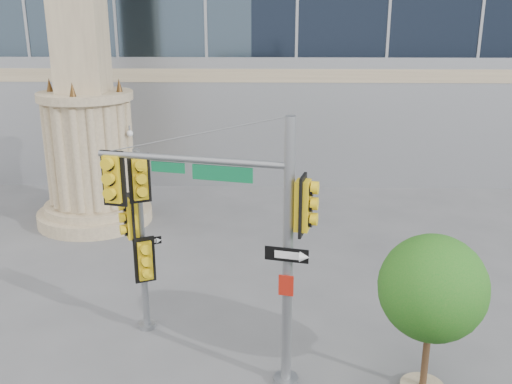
{
  "coord_description": "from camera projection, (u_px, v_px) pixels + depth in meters",
  "views": [
    {
      "loc": [
        0.94,
        -12.04,
        7.87
      ],
      "look_at": [
        0.55,
        2.0,
        3.46
      ],
      "focal_mm": 40.0,
      "sensor_mm": 36.0,
      "label": 1
    }
  ],
  "objects": [
    {
      "name": "monument",
      "position": [
        84.0,
        80.0,
        20.96
      ],
      "size": [
        4.4,
        4.4,
        16.6
      ],
      "color": "#9E886B",
      "rests_on": "ground"
    },
    {
      "name": "secondary_signal_pole",
      "position": [
        140.0,
        229.0,
        14.01
      ],
      "size": [
        0.9,
        0.65,
        4.79
      ],
      "rotation": [
        0.0,
        0.0,
        0.43
      ],
      "color": "slate",
      "rests_on": "ground"
    },
    {
      "name": "street_tree",
      "position": [
        434.0,
        292.0,
        11.79
      ],
      "size": [
        2.3,
        2.25,
        3.59
      ],
      "color": "#9E886B",
      "rests_on": "ground"
    },
    {
      "name": "main_signal_pole",
      "position": [
        238.0,
        222.0,
        11.91
      ],
      "size": [
        4.56,
        1.47,
        5.99
      ],
      "rotation": [
        0.0,
        0.0,
        -0.23
      ],
      "color": "slate",
      "rests_on": "ground"
    },
    {
      "name": "ground",
      "position": [
        231.0,
        352.0,
        13.87
      ],
      "size": [
        120.0,
        120.0,
        0.0
      ],
      "primitive_type": "plane",
      "color": "#545456",
      "rests_on": "ground"
    }
  ]
}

